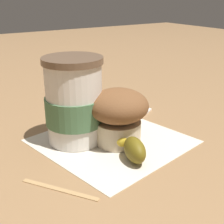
% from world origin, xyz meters
% --- Properties ---
extents(ground_plane, '(3.00, 3.00, 0.00)m').
position_xyz_m(ground_plane, '(0.00, 0.00, 0.00)').
color(ground_plane, '#936D47').
extents(paper_napkin, '(0.25, 0.25, 0.00)m').
position_xyz_m(paper_napkin, '(0.00, 0.00, 0.00)').
color(paper_napkin, beige).
rests_on(paper_napkin, ground_plane).
extents(coffee_cup, '(0.10, 0.10, 0.14)m').
position_xyz_m(coffee_cup, '(-0.05, 0.04, 0.07)').
color(coffee_cup, silver).
rests_on(coffee_cup, paper_napkin).
extents(muffin, '(0.10, 0.10, 0.09)m').
position_xyz_m(muffin, '(0.01, -0.01, 0.05)').
color(muffin, beige).
rests_on(muffin, paper_napkin).
extents(banana, '(0.10, 0.15, 0.04)m').
position_xyz_m(banana, '(0.01, -0.02, 0.02)').
color(banana, gold).
rests_on(banana, paper_napkin).
extents(sugar_packet, '(0.06, 0.05, 0.01)m').
position_xyz_m(sugar_packet, '(0.12, 0.08, 0.00)').
color(sugar_packet, white).
rests_on(sugar_packet, ground_plane).
extents(wooden_stirrer, '(0.07, 0.10, 0.00)m').
position_xyz_m(wooden_stirrer, '(-0.13, -0.08, 0.00)').
color(wooden_stirrer, tan).
rests_on(wooden_stirrer, ground_plane).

